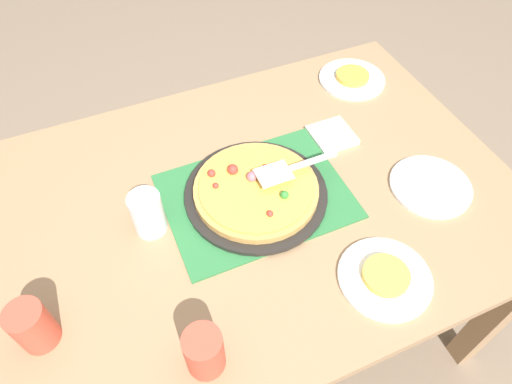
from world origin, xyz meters
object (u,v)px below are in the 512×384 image
cup_far (148,213)px  plate_near_left (352,79)px  plate_side (430,186)px  cup_corner (204,352)px  served_slice_left (352,76)px  pizza_server (290,168)px  pizza_pan (256,194)px  cup_near (32,326)px  pizza (256,189)px  napkin_stack (332,135)px  plate_far_right (385,278)px  served_slice_right (386,275)px

cup_far → plate_near_left: bearing=-157.7°
plate_side → cup_corner: bearing=15.9°
served_slice_left → pizza_server: 0.52m
pizza_pan → cup_near: cup_near is taller
pizza → napkin_stack: size_ratio=2.75×
plate_far_right → cup_near: (0.75, -0.17, 0.06)m
pizza_server → napkin_stack: pizza_server is taller
pizza_pan → plate_far_right: 0.39m
served_slice_left → pizza_server: size_ratio=0.48×
plate_near_left → pizza: bearing=33.8°
pizza → pizza_server: 0.11m
plate_near_left → cup_corner: size_ratio=1.83×
plate_far_right → cup_far: size_ratio=1.83×
plate_side → cup_far: 0.75m
napkin_stack → plate_near_left: bearing=-132.7°
pizza_pan → plate_near_left: (-0.50, -0.33, -0.01)m
served_slice_left → served_slice_right: bearing=64.9°
plate_near_left → served_slice_left: (0.00, 0.00, 0.01)m
napkin_stack → pizza_server: bearing=30.6°
pizza → cup_far: (0.28, -0.01, 0.03)m
plate_far_right → cup_corner: cup_corner is taller
pizza → plate_far_right: 0.39m
plate_side → cup_far: cup_far is taller
plate_far_right → served_slice_right: (0.00, 0.00, 0.01)m
plate_far_right → cup_far: (0.46, -0.36, 0.06)m
served_slice_right → cup_far: 0.59m
plate_near_left → napkin_stack: size_ratio=1.83×
plate_far_right → cup_near: size_ratio=1.83×
pizza_pan → plate_side: bearing=160.6°
plate_near_left → served_slice_right: (0.32, 0.68, 0.01)m
cup_near → napkin_stack: 0.92m
served_slice_right → napkin_stack: 0.48m
served_slice_right → pizza_server: (0.08, -0.35, 0.05)m
plate_near_left → plate_far_right: 0.75m
served_slice_left → cup_corner: (0.76, 0.70, 0.04)m
cup_corner → pizza_server: bearing=-135.3°
pizza_server → napkin_stack: size_ratio=1.92×
served_slice_left → cup_near: bearing=25.3°
pizza_pan → cup_corner: (0.27, 0.36, 0.05)m
pizza → plate_near_left: pizza is taller
pizza_pan → served_slice_right: (-0.18, 0.35, 0.01)m
cup_near → cup_far: same height
plate_near_left → cup_corner: 1.04m
plate_far_right → cup_near: bearing=-13.0°
cup_corner → pizza_pan: bearing=-126.5°
napkin_stack → plate_far_right: bearing=75.4°
plate_far_right → cup_corner: 0.45m
pizza_pan → plate_near_left: 0.60m
napkin_stack → served_slice_right: bearing=75.4°
pizza → cup_far: 0.28m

